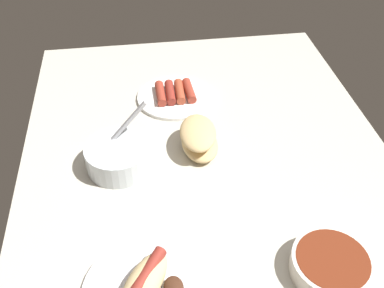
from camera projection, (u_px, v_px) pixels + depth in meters
ground_plane at (208, 165)px, 107.90cm from camera, size 120.00×90.00×3.00cm
bread_stack at (199, 138)px, 107.56cm from camera, size 14.48×9.82×7.20cm
bowl_chili at (331, 265)px, 82.18cm from camera, size 15.06×15.06×4.31cm
plate_hotdog_assembled at (146, 286)px, 79.43cm from camera, size 23.18×23.18×5.61cm
plate_sausages at (175, 95)px, 125.46cm from camera, size 21.43×21.43×3.48cm
bowl_coleslaw at (118, 155)px, 103.19cm from camera, size 15.40×15.40×15.19cm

